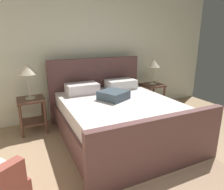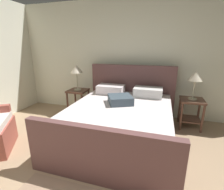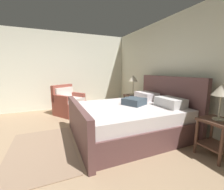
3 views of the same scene
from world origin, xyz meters
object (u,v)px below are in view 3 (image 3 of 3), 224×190
nightstand_right (217,132)px  bed (131,118)px  armchair (68,103)px  nightstand_left (133,101)px  table_lamp_right (222,91)px  table_lamp_left (133,79)px

nightstand_right → bed: bearing=-148.1°
armchair → nightstand_right: bearing=29.3°
nightstand_right → nightstand_left: 2.51m
bed → armchair: (-1.97, -1.03, -0.00)m
bed → nightstand_right: bearing=31.9°
nightstand_right → table_lamp_right: table_lamp_right is taller
nightstand_right → armchair: armchair is taller
table_lamp_right → nightstand_left: (-2.51, 0.02, -0.64)m
nightstand_left → table_lamp_left: bearing=90.0°
table_lamp_right → armchair: 3.77m
nightstand_right → table_lamp_right: 0.64m
table_lamp_left → table_lamp_right: bearing=-0.5°
nightstand_right → table_lamp_left: bearing=179.5°
bed → table_lamp_left: bearing=147.4°
table_lamp_right → table_lamp_left: bearing=179.5°
nightstand_left → table_lamp_right: bearing=-0.5°
table_lamp_right → table_lamp_left: size_ratio=0.94×
bed → table_lamp_left: 1.66m
table_lamp_right → nightstand_left: table_lamp_right is taller
nightstand_right → table_lamp_left: 2.60m
bed → armchair: bearing=-152.4°
table_lamp_left → armchair: (-0.72, -1.84, -0.74)m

